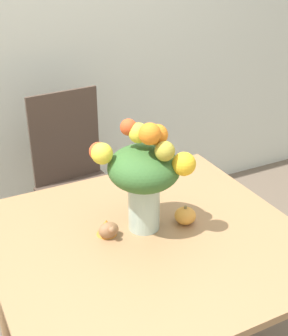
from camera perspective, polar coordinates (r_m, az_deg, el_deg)
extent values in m
cube|color=silver|center=(2.79, -13.52, 18.07)|extent=(8.00, 0.06, 2.70)
cube|color=#9E754C|center=(1.78, 0.52, -8.83)|extent=(1.13, 1.07, 0.03)
cylinder|color=#9E754C|center=(2.54, 5.73, -6.76)|extent=(0.06, 0.06, 0.69)
cylinder|color=#B2CCBC|center=(1.77, 0.00, -4.49)|extent=(0.12, 0.12, 0.20)
cylinder|color=silver|center=(1.80, 0.00, -5.81)|extent=(0.11, 0.11, 0.11)
cylinder|color=#38662D|center=(1.76, 0.70, -3.29)|extent=(0.01, 0.01, 0.26)
cylinder|color=#38662D|center=(1.77, -0.12, -3.08)|extent=(0.00, 0.01, 0.26)
cylinder|color=#38662D|center=(1.76, -0.78, -3.41)|extent=(0.01, 0.01, 0.26)
cylinder|color=#38662D|center=(1.74, -0.36, -3.83)|extent=(0.01, 0.01, 0.26)
cylinder|color=#38662D|center=(1.74, 0.56, -3.76)|extent=(0.00, 0.01, 0.26)
ellipsoid|color=#38662D|center=(1.70, 0.00, 0.00)|extent=(0.27, 0.27, 0.16)
sphere|color=orange|center=(1.58, 0.72, 4.18)|extent=(0.08, 0.08, 0.08)
sphere|color=yellow|center=(1.64, 4.89, 0.49)|extent=(0.08, 0.08, 0.08)
sphere|color=yellow|center=(1.65, -5.14, 1.76)|extent=(0.08, 0.08, 0.08)
sphere|color=yellow|center=(1.64, -0.66, 4.30)|extent=(0.07, 0.07, 0.07)
sphere|color=orange|center=(1.63, 1.63, 4.07)|extent=(0.08, 0.08, 0.08)
sphere|color=#D64C23|center=(1.70, -5.57, 2.01)|extent=(0.07, 0.07, 0.07)
sphere|color=#D64C23|center=(1.65, -1.91, 5.01)|extent=(0.06, 0.06, 0.06)
sphere|color=#AD9E33|center=(1.60, 2.55, 2.06)|extent=(0.07, 0.07, 0.07)
ellipsoid|color=gold|center=(1.84, 5.05, -5.80)|extent=(0.08, 0.08, 0.07)
cylinder|color=brown|center=(1.82, 5.09, -4.85)|extent=(0.01, 0.01, 0.01)
ellipsoid|color=#936642|center=(1.76, -4.33, -7.56)|extent=(0.08, 0.06, 0.06)
cone|color=orange|center=(1.78, -4.61, -7.16)|extent=(0.08, 0.08, 0.06)
sphere|color=#936642|center=(1.73, -3.94, -7.52)|extent=(0.02, 0.02, 0.02)
cube|color=#47382D|center=(2.58, -7.39, -3.32)|extent=(0.45, 0.45, 0.02)
cylinder|color=#47382D|center=(2.52, -8.99, -10.61)|extent=(0.04, 0.04, 0.45)
cylinder|color=#47382D|center=(2.64, -2.13, -8.38)|extent=(0.04, 0.04, 0.45)
cylinder|color=#47382D|center=(2.78, -11.78, -6.86)|extent=(0.04, 0.04, 0.45)
cylinder|color=#47382D|center=(2.89, -5.46, -5.01)|extent=(0.04, 0.04, 0.45)
cube|color=#47382D|center=(2.62, -9.58, 3.74)|extent=(0.40, 0.05, 0.52)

